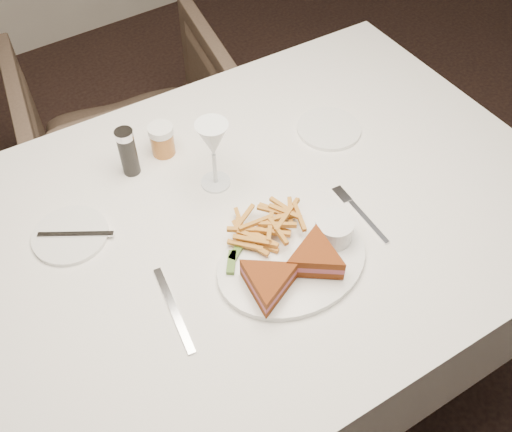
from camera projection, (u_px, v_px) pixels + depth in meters
The scene contains 3 objects.
table at pixel (246, 306), 1.53m from camera, with size 1.45×0.97×0.75m, color white.
chair_far at pixel (133, 131), 2.02m from camera, with size 0.70×0.65×0.72m, color #49392D.
table_setting at pixel (258, 222), 1.19m from camera, with size 0.83×0.64×0.18m.
Camera 1 is at (-0.57, -0.28, 1.70)m, focal length 40.00 mm.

